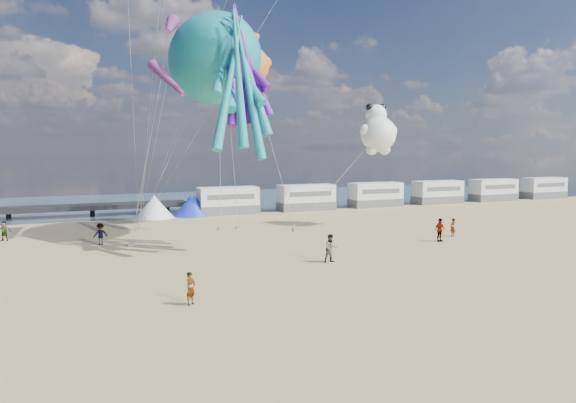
% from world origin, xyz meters
% --- Properties ---
extents(ground, '(120.00, 120.00, 0.00)m').
position_xyz_m(ground, '(0.00, 0.00, 0.00)').
color(ground, tan).
rests_on(ground, ground).
extents(water, '(120.00, 120.00, 0.00)m').
position_xyz_m(water, '(0.00, 55.00, 0.02)').
color(water, '#335162').
rests_on(water, ground).
extents(motorhome_0, '(6.60, 2.50, 3.00)m').
position_xyz_m(motorhome_0, '(6.00, 40.00, 1.50)').
color(motorhome_0, silver).
rests_on(motorhome_0, ground).
extents(motorhome_1, '(6.60, 2.50, 3.00)m').
position_xyz_m(motorhome_1, '(15.50, 40.00, 1.50)').
color(motorhome_1, silver).
rests_on(motorhome_1, ground).
extents(motorhome_2, '(6.60, 2.50, 3.00)m').
position_xyz_m(motorhome_2, '(25.00, 40.00, 1.50)').
color(motorhome_2, silver).
rests_on(motorhome_2, ground).
extents(motorhome_3, '(6.60, 2.50, 3.00)m').
position_xyz_m(motorhome_3, '(34.50, 40.00, 1.50)').
color(motorhome_3, silver).
rests_on(motorhome_3, ground).
extents(motorhome_4, '(6.60, 2.50, 3.00)m').
position_xyz_m(motorhome_4, '(44.00, 40.00, 1.50)').
color(motorhome_4, silver).
rests_on(motorhome_4, ground).
extents(motorhome_5, '(6.60, 2.50, 3.00)m').
position_xyz_m(motorhome_5, '(53.50, 40.00, 1.50)').
color(motorhome_5, silver).
rests_on(motorhome_5, ground).
extents(tent_white, '(4.00, 4.00, 2.40)m').
position_xyz_m(tent_white, '(-2.00, 40.00, 1.20)').
color(tent_white, white).
rests_on(tent_white, ground).
extents(tent_blue, '(4.00, 4.00, 2.40)m').
position_xyz_m(tent_blue, '(2.00, 40.00, 1.20)').
color(tent_blue, '#1933CC').
rests_on(tent_blue, ground).
extents(standing_person, '(0.68, 0.65, 1.56)m').
position_xyz_m(standing_person, '(-4.62, 8.62, 0.78)').
color(standing_person, tan).
rests_on(standing_person, ground).
extents(beachgoer_2, '(0.89, 0.74, 1.66)m').
position_xyz_m(beachgoer_2, '(-7.90, 26.02, 0.83)').
color(beachgoer_2, '#7F6659').
rests_on(beachgoer_2, ground).
extents(beachgoer_3, '(1.29, 0.87, 1.84)m').
position_xyz_m(beachgoer_3, '(16.77, 17.44, 0.92)').
color(beachgoer_3, '#7F6659').
rests_on(beachgoer_3, ground).
extents(beachgoer_4, '(1.00, 0.68, 1.57)m').
position_xyz_m(beachgoer_4, '(-14.86, 30.71, 0.79)').
color(beachgoer_4, '#7F6659').
rests_on(beachgoer_4, ground).
extents(beachgoer_5, '(1.46, 0.85, 1.50)m').
position_xyz_m(beachgoer_5, '(19.32, 18.96, 0.75)').
color(beachgoer_5, '#7F6659').
rests_on(beachgoer_5, ground).
extents(beachgoer_7, '(0.90, 0.59, 1.83)m').
position_xyz_m(beachgoer_7, '(5.52, 14.10, 0.91)').
color(beachgoer_7, '#7F6659').
rests_on(beachgoer_7, ground).
extents(sandbag_a, '(0.50, 0.35, 0.22)m').
position_xyz_m(sandbag_a, '(-5.82, 24.62, 0.11)').
color(sandbag_a, gray).
rests_on(sandbag_a, ground).
extents(sandbag_b, '(0.50, 0.35, 0.22)m').
position_xyz_m(sandbag_b, '(2.41, 29.68, 0.11)').
color(sandbag_b, gray).
rests_on(sandbag_b, ground).
extents(sandbag_c, '(0.50, 0.35, 0.22)m').
position_xyz_m(sandbag_c, '(8.29, 26.35, 0.11)').
color(sandbag_c, gray).
rests_on(sandbag_c, ground).
extents(sandbag_d, '(0.50, 0.35, 0.22)m').
position_xyz_m(sandbag_d, '(4.02, 29.55, 0.11)').
color(sandbag_d, gray).
rests_on(sandbag_d, ground).
extents(sandbag_e, '(0.50, 0.35, 0.22)m').
position_xyz_m(sandbag_e, '(-4.50, 31.77, 0.11)').
color(sandbag_e, gray).
rests_on(sandbag_e, ground).
extents(kite_octopus_teal, '(5.41, 12.18, 13.81)m').
position_xyz_m(kite_octopus_teal, '(1.19, 26.44, 14.39)').
color(kite_octopus_teal, teal).
extents(kite_octopus_purple, '(8.30, 11.91, 12.52)m').
position_xyz_m(kite_octopus_purple, '(1.86, 27.39, 15.33)').
color(kite_octopus_purple, '#641696').
extents(kite_panda, '(4.59, 4.40, 5.60)m').
position_xyz_m(kite_panda, '(16.48, 26.09, 8.58)').
color(kite_panda, white).
extents(kite_teddy_orange, '(4.64, 4.38, 6.33)m').
position_xyz_m(kite_teddy_orange, '(5.66, 31.10, 14.80)').
color(kite_teddy_orange, orange).
extents(windsock_left, '(2.51, 6.08, 5.99)m').
position_xyz_m(windsock_left, '(-2.21, 26.32, 16.67)').
color(windsock_left, red).
extents(windsock_mid, '(1.68, 5.76, 5.68)m').
position_xyz_m(windsock_mid, '(1.33, 23.46, 12.99)').
color(windsock_mid, red).
extents(windsock_right, '(2.41, 5.51, 5.48)m').
position_xyz_m(windsock_right, '(-2.95, 24.00, 12.33)').
color(windsock_right, red).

